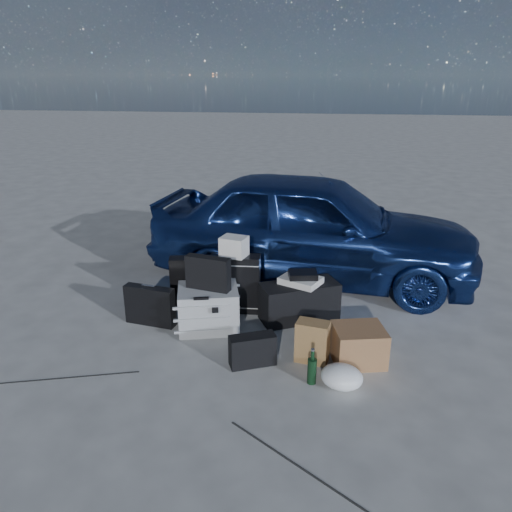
{
  "coord_description": "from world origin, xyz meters",
  "views": [
    {
      "loc": [
        0.88,
        -3.63,
        2.35
      ],
      "look_at": [
        0.16,
        0.85,
        0.7
      ],
      "focal_mm": 35.0,
      "sensor_mm": 36.0,
      "label": 1
    }
  ],
  "objects_px": {
    "pelican_case": "(208,308)",
    "duffel_bag": "(299,301)",
    "briefcase": "(150,306)",
    "suitcase_right": "(236,284)",
    "suitcase_left": "(192,283)",
    "green_bottle": "(312,367)",
    "car": "(313,227)",
    "cardboard_box": "(358,345)"
  },
  "relations": [
    {
      "from": "briefcase",
      "to": "duffel_bag",
      "type": "relative_size",
      "value": 0.66
    },
    {
      "from": "briefcase",
      "to": "duffel_bag",
      "type": "distance_m",
      "value": 1.49
    },
    {
      "from": "briefcase",
      "to": "duffel_bag",
      "type": "bearing_deg",
      "value": 22.53
    },
    {
      "from": "suitcase_right",
      "to": "cardboard_box",
      "type": "bearing_deg",
      "value": -37.36
    },
    {
      "from": "suitcase_right",
      "to": "duffel_bag",
      "type": "height_order",
      "value": "suitcase_right"
    },
    {
      "from": "car",
      "to": "pelican_case",
      "type": "relative_size",
      "value": 6.68
    },
    {
      "from": "car",
      "to": "duffel_bag",
      "type": "bearing_deg",
      "value": -177.14
    },
    {
      "from": "duffel_bag",
      "to": "cardboard_box",
      "type": "distance_m",
      "value": 0.92
    },
    {
      "from": "suitcase_left",
      "to": "car",
      "type": "bearing_deg",
      "value": 28.12
    },
    {
      "from": "duffel_bag",
      "to": "green_bottle",
      "type": "bearing_deg",
      "value": -107.39
    },
    {
      "from": "duffel_bag",
      "to": "green_bottle",
      "type": "relative_size",
      "value": 2.61
    },
    {
      "from": "briefcase",
      "to": "green_bottle",
      "type": "bearing_deg",
      "value": -15.85
    },
    {
      "from": "pelican_case",
      "to": "suitcase_right",
      "type": "relative_size",
      "value": 0.93
    },
    {
      "from": "cardboard_box",
      "to": "green_bottle",
      "type": "xyz_separation_m",
      "value": [
        -0.38,
        -0.39,
        -0.01
      ]
    },
    {
      "from": "car",
      "to": "suitcase_left",
      "type": "bearing_deg",
      "value": 136.83
    },
    {
      "from": "car",
      "to": "pelican_case",
      "type": "xyz_separation_m",
      "value": [
        -0.92,
        -1.46,
        -0.44
      ]
    },
    {
      "from": "pelican_case",
      "to": "briefcase",
      "type": "height_order",
      "value": "pelican_case"
    },
    {
      "from": "suitcase_left",
      "to": "duffel_bag",
      "type": "distance_m",
      "value": 1.15
    },
    {
      "from": "duffel_bag",
      "to": "pelican_case",
      "type": "bearing_deg",
      "value": 173.09
    },
    {
      "from": "pelican_case",
      "to": "duffel_bag",
      "type": "height_order",
      "value": "pelican_case"
    },
    {
      "from": "suitcase_right",
      "to": "green_bottle",
      "type": "height_order",
      "value": "suitcase_right"
    },
    {
      "from": "briefcase",
      "to": "pelican_case",
      "type": "bearing_deg",
      "value": 11.62
    },
    {
      "from": "car",
      "to": "suitcase_right",
      "type": "height_order",
      "value": "car"
    },
    {
      "from": "suitcase_right",
      "to": "green_bottle",
      "type": "xyz_separation_m",
      "value": [
        0.86,
        -1.2,
        -0.16
      ]
    },
    {
      "from": "green_bottle",
      "to": "car",
      "type": "bearing_deg",
      "value": 93.36
    },
    {
      "from": "cardboard_box",
      "to": "briefcase",
      "type": "bearing_deg",
      "value": 169.27
    },
    {
      "from": "pelican_case",
      "to": "cardboard_box",
      "type": "distance_m",
      "value": 1.49
    },
    {
      "from": "suitcase_right",
      "to": "pelican_case",
      "type": "bearing_deg",
      "value": -119.2
    },
    {
      "from": "green_bottle",
      "to": "briefcase",
      "type": "bearing_deg",
      "value": 154.83
    },
    {
      "from": "suitcase_right",
      "to": "duffel_bag",
      "type": "bearing_deg",
      "value": -11.68
    },
    {
      "from": "cardboard_box",
      "to": "duffel_bag",
      "type": "bearing_deg",
      "value": 128.12
    },
    {
      "from": "briefcase",
      "to": "suitcase_right",
      "type": "xyz_separation_m",
      "value": [
        0.78,
        0.43,
        0.11
      ]
    },
    {
      "from": "car",
      "to": "briefcase",
      "type": "relative_size",
      "value": 7.46
    },
    {
      "from": "suitcase_right",
      "to": "briefcase",
      "type": "bearing_deg",
      "value": -155.22
    },
    {
      "from": "car",
      "to": "suitcase_left",
      "type": "relative_size",
      "value": 6.74
    },
    {
      "from": "suitcase_left",
      "to": "green_bottle",
      "type": "distance_m",
      "value": 1.81
    },
    {
      "from": "duffel_bag",
      "to": "green_bottle",
      "type": "xyz_separation_m",
      "value": [
        0.19,
        -1.11,
        -0.05
      ]
    },
    {
      "from": "green_bottle",
      "to": "pelican_case",
      "type": "bearing_deg",
      "value": 142.92
    },
    {
      "from": "pelican_case",
      "to": "briefcase",
      "type": "relative_size",
      "value": 1.12
    },
    {
      "from": "car",
      "to": "briefcase",
      "type": "bearing_deg",
      "value": 140.23
    },
    {
      "from": "suitcase_left",
      "to": "pelican_case",
      "type": "bearing_deg",
      "value": -68.15
    },
    {
      "from": "green_bottle",
      "to": "cardboard_box",
      "type": "bearing_deg",
      "value": 45.92
    }
  ]
}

